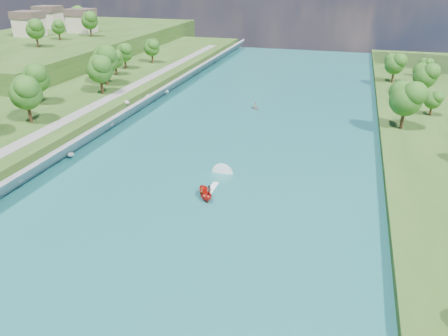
% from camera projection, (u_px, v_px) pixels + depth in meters
% --- Properties ---
extents(ground, '(260.00, 260.00, 0.00)m').
position_uv_depth(ground, '(174.00, 220.00, 58.71)').
color(ground, '#2D5119').
rests_on(ground, ground).
extents(river_water, '(55.00, 240.00, 0.10)m').
position_uv_depth(river_water, '(218.00, 162.00, 76.15)').
color(river_water, '#185E5E').
rests_on(river_water, ground).
extents(ridge_west, '(60.00, 120.00, 9.00)m').
position_uv_depth(ridge_west, '(63.00, 47.00, 160.72)').
color(ridge_west, '#2D5119').
rests_on(ridge_west, ground).
extents(riprap_bank, '(4.12, 236.00, 4.13)m').
position_uv_depth(riprap_bank, '(84.00, 139.00, 81.43)').
color(riprap_bank, slate).
rests_on(riprap_bank, ground).
extents(riverside_path, '(3.00, 200.00, 0.10)m').
position_uv_depth(riverside_path, '(54.00, 126.00, 82.95)').
color(riverside_path, gray).
rests_on(riverside_path, berm_west).
extents(ridge_houses, '(29.50, 29.50, 8.40)m').
position_uv_depth(ridge_houses, '(53.00, 20.00, 162.98)').
color(ridge_houses, beige).
rests_on(ridge_houses, ridge_west).
extents(trees_ridge, '(19.04, 42.90, 10.73)m').
position_uv_depth(trees_ridge, '(69.00, 22.00, 149.89)').
color(trees_ridge, '#1E5115').
rests_on(trees_ridge, ridge_west).
extents(motorboat, '(3.60, 18.84, 2.02)m').
position_uv_depth(motorboat, '(209.00, 189.00, 65.34)').
color(motorboat, red).
rests_on(motorboat, river_water).
extents(raft, '(3.20, 3.14, 1.53)m').
position_uv_depth(raft, '(255.00, 107.00, 104.80)').
color(raft, gray).
rests_on(raft, river_water).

